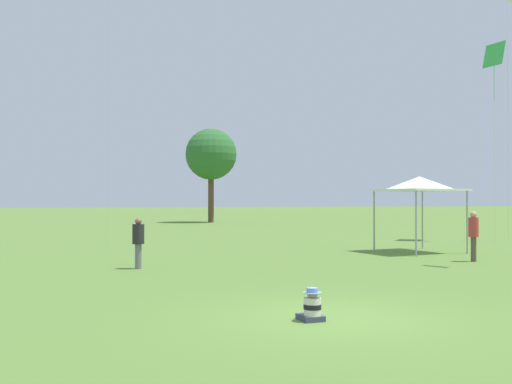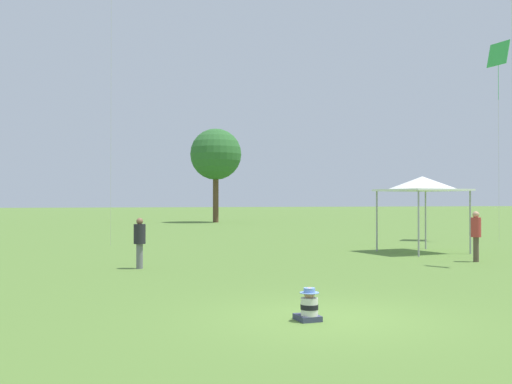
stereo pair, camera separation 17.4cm
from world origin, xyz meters
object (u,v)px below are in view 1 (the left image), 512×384
object	(u,v)px
seated_toddler	(312,307)
person_standing_0	(138,239)
canopy_tent	(419,184)
person_standing_2	(473,231)
kite_4	(494,58)
distant_tree_0	(211,155)

from	to	relation	value
seated_toddler	person_standing_0	distance (m)	9.35
person_standing_0	canopy_tent	xyz separation A→B (m)	(11.59, 2.94, 1.86)
seated_toddler	person_standing_2	world-z (taller)	person_standing_2
person_standing_2	canopy_tent	size ratio (longest dim) A/B	0.52
kite_4	distant_tree_0	size ratio (longest dim) A/B	1.17
person_standing_2	distant_tree_0	world-z (taller)	distant_tree_0
kite_4	person_standing_0	bearing A→B (deg)	-34.29
canopy_tent	person_standing_0	bearing A→B (deg)	-165.78
person_standing_0	distant_tree_0	distance (m)	37.77
seated_toddler	kite_4	world-z (taller)	kite_4
person_standing_2	kite_4	world-z (taller)	kite_4
person_standing_2	distant_tree_0	size ratio (longest dim) A/B	0.20
seated_toddler	person_standing_0	xyz separation A→B (m)	(-2.51, 8.98, 0.69)
seated_toddler	distant_tree_0	distance (m)	46.13
kite_4	seated_toddler	bearing A→B (deg)	-10.70
canopy_tent	kite_4	world-z (taller)	kite_4
person_standing_2	distant_tree_0	distance (m)	37.53
seated_toddler	distant_tree_0	size ratio (longest dim) A/B	0.07
person_standing_2	kite_4	bearing A→B (deg)	-164.23
canopy_tent	kite_4	size ratio (longest dim) A/B	0.33
person_standing_0	canopy_tent	size ratio (longest dim) A/B	0.47
seated_toddler	person_standing_2	xyz separation A→B (m)	(9.03, 8.18, 0.80)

